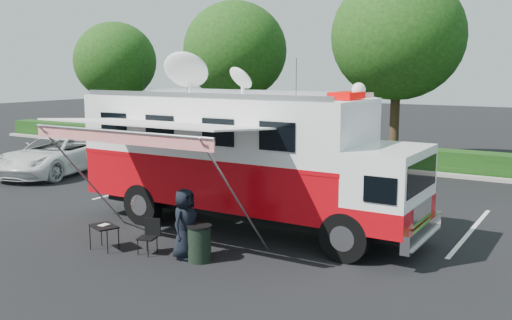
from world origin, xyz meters
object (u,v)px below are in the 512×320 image
at_px(folding_table, 104,227).
at_px(trash_bin, 199,243).
at_px(white_suv, 57,174).
at_px(command_truck, 244,157).

bearing_deg(folding_table, trash_bin, 11.96).
relative_size(white_suv, trash_bin, 6.67).
height_order(white_suv, folding_table, white_suv).
relative_size(command_truck, white_suv, 1.70).
bearing_deg(white_suv, folding_table, -47.24).
height_order(white_suv, trash_bin, trash_bin).
distance_m(white_suv, trash_bin, 13.48).
relative_size(white_suv, folding_table, 6.73).
distance_m(white_suv, folding_table, 11.53).
bearing_deg(command_truck, white_suv, 165.88).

